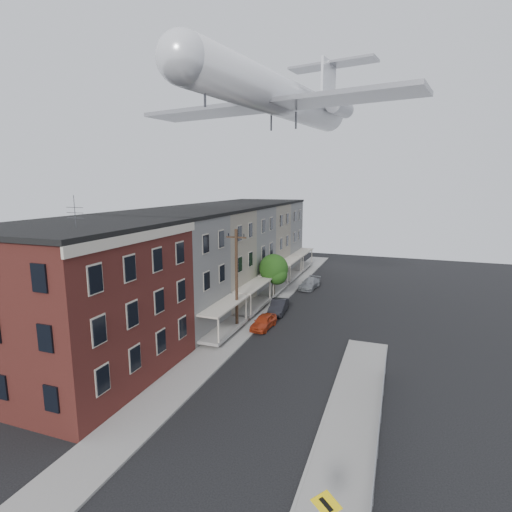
{
  "coord_description": "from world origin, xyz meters",
  "views": [
    {
      "loc": [
        7.36,
        -12.74,
        12.8
      ],
      "look_at": [
        -0.07,
        7.68,
        8.82
      ],
      "focal_mm": 28.0,
      "sensor_mm": 36.0,
      "label": 1
    }
  ],
  "objects_px": {
    "car_far": "(310,284)",
    "car_near": "(264,322)",
    "car_mid": "(279,306)",
    "airplane": "(282,97)",
    "utility_pole": "(237,279)",
    "street_tree": "(275,270)"
  },
  "relations": [
    {
      "from": "utility_pole",
      "to": "airplane",
      "type": "xyz_separation_m",
      "value": [
        2.08,
        6.0,
        15.84
      ]
    },
    {
      "from": "car_near",
      "to": "car_mid",
      "type": "distance_m",
      "value": 4.62
    },
    {
      "from": "utility_pole",
      "to": "car_near",
      "type": "height_order",
      "value": "utility_pole"
    },
    {
      "from": "car_mid",
      "to": "airplane",
      "type": "distance_m",
      "value": 19.84
    },
    {
      "from": "car_mid",
      "to": "airplane",
      "type": "bearing_deg",
      "value": -6.64
    },
    {
      "from": "car_mid",
      "to": "car_far",
      "type": "relative_size",
      "value": 0.94
    },
    {
      "from": "street_tree",
      "to": "car_mid",
      "type": "bearing_deg",
      "value": -66.9
    },
    {
      "from": "street_tree",
      "to": "car_near",
      "type": "xyz_separation_m",
      "value": [
        1.67,
        -8.54,
        -2.83
      ]
    },
    {
      "from": "car_far",
      "to": "car_near",
      "type": "bearing_deg",
      "value": -87.07
    },
    {
      "from": "car_near",
      "to": "airplane",
      "type": "distance_m",
      "value": 20.42
    },
    {
      "from": "car_mid",
      "to": "car_far",
      "type": "bearing_deg",
      "value": 79.63
    },
    {
      "from": "car_mid",
      "to": "utility_pole",
      "type": "bearing_deg",
      "value": -113.76
    },
    {
      "from": "car_far",
      "to": "airplane",
      "type": "distance_m",
      "value": 22.38
    },
    {
      "from": "street_tree",
      "to": "car_far",
      "type": "distance_m",
      "value": 7.38
    },
    {
      "from": "street_tree",
      "to": "car_mid",
      "type": "height_order",
      "value": "street_tree"
    },
    {
      "from": "car_near",
      "to": "car_mid",
      "type": "bearing_deg",
      "value": 93.92
    },
    {
      "from": "airplane",
      "to": "car_far",
      "type": "bearing_deg",
      "value": 85.41
    },
    {
      "from": "utility_pole",
      "to": "airplane",
      "type": "distance_m",
      "value": 17.06
    },
    {
      "from": "utility_pole",
      "to": "car_mid",
      "type": "xyz_separation_m",
      "value": [
        2.0,
        6.0,
        -4.0
      ]
    },
    {
      "from": "utility_pole",
      "to": "street_tree",
      "type": "height_order",
      "value": "utility_pole"
    },
    {
      "from": "car_far",
      "to": "airplane",
      "type": "relative_size",
      "value": 0.15
    },
    {
      "from": "car_near",
      "to": "airplane",
      "type": "height_order",
      "value": "airplane"
    }
  ]
}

